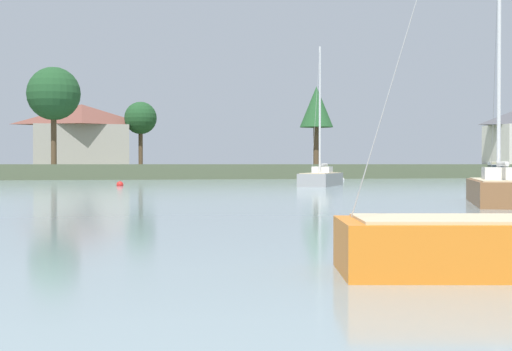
% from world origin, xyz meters
% --- Properties ---
extents(far_shore_bank, '(204.00, 46.23, 1.51)m').
position_xyz_m(far_shore_bank, '(0.00, 94.15, 0.76)').
color(far_shore_bank, '#4C563D').
rests_on(far_shore_bank, ground).
extents(cruiser_yellow, '(3.78, 6.67, 3.30)m').
position_xyz_m(cruiser_yellow, '(21.79, 55.75, 0.38)').
color(cruiser_yellow, gold).
rests_on(cruiser_yellow, ground).
extents(sailboat_wood, '(5.06, 7.81, 11.56)m').
position_xyz_m(sailboat_wood, '(1.91, 21.61, 0.25)').
color(sailboat_wood, brown).
rests_on(sailboat_wood, ground).
extents(sailboat_grey, '(5.20, 7.42, 10.36)m').
position_xyz_m(sailboat_grey, '(2.84, 47.08, 0.24)').
color(sailboat_grey, gray).
rests_on(sailboat_grey, ground).
extents(mooring_buoy_white, '(0.45, 0.45, 0.51)m').
position_xyz_m(mooring_buoy_white, '(9.55, 61.93, 0.08)').
color(mooring_buoy_white, white).
rests_on(mooring_buoy_white, ground).
extents(mooring_buoy_red, '(0.49, 0.49, 0.54)m').
position_xyz_m(mooring_buoy_red, '(-11.12, 49.42, 0.09)').
color(mooring_buoy_red, red).
rests_on(mooring_buoy_red, ground).
extents(shore_tree_far_left, '(3.73, 3.73, 8.69)m').
position_xyz_m(shore_tree_far_left, '(11.85, 77.16, 7.78)').
color(shore_tree_far_left, brown).
rests_on(shore_tree_far_left, far_shore_bank).
extents(shore_tree_left_mid, '(5.43, 5.43, 9.93)m').
position_xyz_m(shore_tree_left_mid, '(-16.45, 76.25, 8.68)').
color(shore_tree_left_mid, brown).
rests_on(shore_tree_left_mid, far_shore_bank).
extents(shore_tree_inland_c, '(4.17, 4.17, 8.04)m').
position_xyz_m(shore_tree_inland_c, '(-6.23, 95.01, 7.40)').
color(shore_tree_inland_c, brown).
rests_on(shore_tree_inland_c, far_shore_bank).
extents(cottage_near_water, '(12.66, 6.77, 7.71)m').
position_xyz_m(cottage_near_water, '(-13.63, 96.71, 5.50)').
color(cottage_near_water, '#9E998E').
rests_on(cottage_near_water, far_shore_bank).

